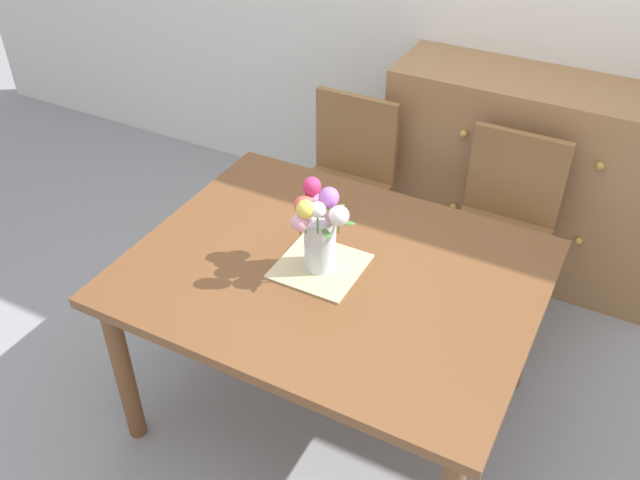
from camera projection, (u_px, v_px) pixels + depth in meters
ground_plane at (331, 406)px, 2.86m from camera, size 12.00×12.00×0.00m
dining_table at (333, 287)px, 2.46m from camera, size 1.42×1.11×0.74m
chair_left at (345, 176)px, 3.32m from camera, size 0.42×0.42×0.90m
chair_right at (503, 220)px, 3.03m from camera, size 0.42×0.42×0.90m
dresser at (531, 179)px, 3.34m from camera, size 1.40×0.47×1.00m
placemat at (320, 266)px, 2.41m from camera, size 0.29×0.29×0.01m
flower_vase at (318, 225)px, 2.30m from camera, size 0.23×0.22×0.32m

